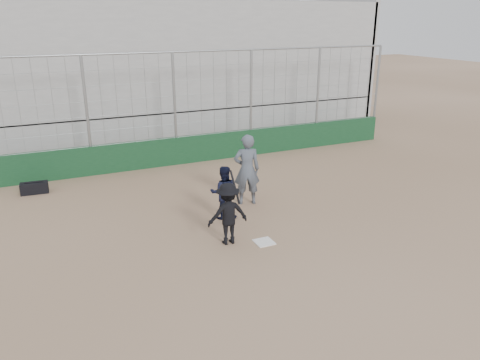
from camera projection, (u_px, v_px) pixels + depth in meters
name	position (u px, v px, depth m)	size (l,w,h in m)	color
ground	(264.00, 242.00, 11.26)	(90.00, 90.00, 0.00)	brown
home_plate	(264.00, 242.00, 11.25)	(0.44, 0.44, 0.02)	white
backstop	(176.00, 139.00, 16.95)	(18.10, 0.25, 4.04)	#11371D
bleachers	(141.00, 70.00, 20.56)	(20.25, 6.70, 6.98)	#949494
batter_at_plate	(228.00, 214.00, 11.01)	(1.00, 0.74, 1.69)	black
catcher_crouched	(224.00, 201.00, 12.44)	(0.86, 0.76, 1.02)	black
umpire	(247.00, 173.00, 13.32)	(0.75, 0.49, 1.85)	#4A525E
equipment_bag	(34.00, 188.00, 14.34)	(0.83, 0.40, 0.38)	black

